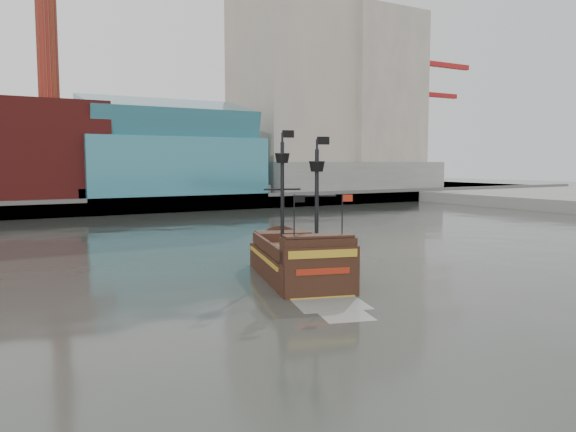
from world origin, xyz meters
TOP-DOWN VIEW (x-y plane):
  - ground at (0.00, 0.00)m, footprint 400.00×400.00m
  - promenade_far at (0.00, 92.00)m, footprint 220.00×60.00m
  - seawall at (0.00, 62.50)m, footprint 220.00×1.00m
  - skyline at (5.21, 84.56)m, footprint 149.00×45.00m
  - crane_a at (78.63, 82.00)m, footprint 22.50×4.00m
  - crane_b at (88.23, 92.00)m, footprint 19.10×4.00m
  - pirate_ship at (-1.47, 8.75)m, footprint 8.24×15.05m

SIDE VIEW (x-z plane):
  - ground at x=0.00m, z-range 0.00..0.00m
  - pirate_ship at x=-1.47m, z-range -4.42..6.38m
  - promenade_far at x=0.00m, z-range 0.00..2.00m
  - seawall at x=0.00m, z-range 0.00..2.60m
  - crane_b at x=88.23m, z-range 2.45..28.70m
  - crane_a at x=78.63m, z-range 2.99..35.24m
  - skyline at x=5.21m, z-range -6.45..55.55m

